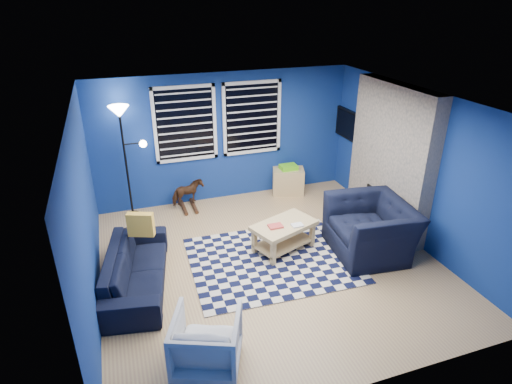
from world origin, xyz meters
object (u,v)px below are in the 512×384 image
coffee_table (284,231)px  cabinet (288,180)px  tv (350,126)px  armchair_bent (207,341)px  armchair_big (371,228)px  floor_lamp (123,128)px  sofa (136,269)px  rocking_horse (188,193)px

coffee_table → cabinet: cabinet is taller
tv → armchair_bent: size_ratio=1.35×
armchair_big → tv: bearing=165.5°
armchair_big → floor_lamp: bearing=-119.7°
sofa → floor_lamp: floor_lamp is taller
rocking_horse → sofa: bearing=134.0°
coffee_table → rocking_horse: bearing=120.9°
sofa → coffee_table: size_ratio=1.71×
armchair_bent → coffee_table: size_ratio=0.65×
tv → rocking_horse: bearing=176.3°
armchair_big → cabinet: 2.52m
armchair_big → cabinet: bearing=-166.0°
sofa → tv: bearing=-55.9°
armchair_big → rocking_horse: armchair_big is taller
armchair_big → coffee_table: (-1.28, 0.49, -0.08)m
rocking_horse → coffee_table: (1.18, -1.97, 0.02)m
floor_lamp → coffee_table: bearing=-42.2°
tv → floor_lamp: size_ratio=0.48×
sofa → armchair_bent: (0.62, -1.72, 0.05)m
sofa → floor_lamp: (0.12, 2.19, 1.42)m
coffee_table → floor_lamp: floor_lamp is taller
sofa → armchair_bent: 1.83m
armchair_big → armchair_bent: 3.31m
cabinet → sofa: bearing=-127.0°
tv → coffee_table: tv is taller
tv → armchair_big: 2.58m
tv → armchair_bent: tv is taller
tv → floor_lamp: (-4.31, 0.25, 0.31)m
floor_lamp → cabinet: bearing=0.1°
coffee_table → cabinet: (0.92, 2.00, -0.07)m
armchair_big → rocking_horse: size_ratio=2.18×
armchair_bent → cabinet: (2.62, 3.92, -0.06)m
armchair_bent → armchair_big: bearing=-131.9°
sofa → armchair_bent: size_ratio=2.64×
armchair_big → floor_lamp: 4.46m
rocking_horse → coffee_table: bearing=-167.4°
floor_lamp → armchair_bent: bearing=-82.7°
armchair_big → coffee_table: size_ratio=1.14×
sofa → cabinet: bearing=-45.5°
armchair_bent → rocking_horse: 3.92m
armchair_bent → cabinet: bearing=-101.3°
coffee_table → cabinet: 2.20m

